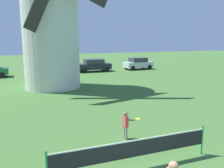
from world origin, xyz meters
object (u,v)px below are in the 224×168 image
(parked_car_silver, at_px, (138,63))
(windmill, at_px, (50,14))
(parked_car_black, at_px, (94,65))
(tennis_net, at_px, (134,149))
(player_far, at_px, (126,124))
(parked_car_cream, at_px, (47,67))

(parked_car_silver, bearing_deg, windmill, -146.31)
(windmill, distance_m, parked_car_black, 11.59)
(parked_car_black, relative_size, parked_car_silver, 1.03)
(parked_car_black, bearing_deg, windmill, -126.68)
(tennis_net, relative_size, player_far, 4.65)
(windmill, xyz_separation_m, parked_car_silver, (12.40, 8.27, -5.35))
(parked_car_silver, bearing_deg, parked_car_cream, 178.66)
(windmill, xyz_separation_m, parked_car_cream, (0.36, 8.55, -5.35))
(windmill, xyz_separation_m, player_far, (1.40, -12.15, -5.48))
(parked_car_cream, xyz_separation_m, parked_car_black, (5.78, -0.31, 0.00))
(player_far, bearing_deg, parked_car_cream, 92.88)
(windmill, relative_size, parked_car_cream, 3.28)
(windmill, relative_size, player_far, 10.70)
(player_far, xyz_separation_m, parked_car_silver, (11.00, 20.42, 0.13))
(tennis_net, height_order, parked_car_cream, parked_car_cream)
(parked_car_cream, bearing_deg, tennis_net, -89.19)
(windmill, distance_m, tennis_net, 15.41)
(windmill, xyz_separation_m, parked_car_black, (6.14, 8.24, -5.35))
(parked_car_silver, bearing_deg, player_far, -118.31)
(windmill, height_order, parked_car_black, windmill)
(player_far, height_order, parked_car_black, parked_car_black)
(parked_car_cream, distance_m, parked_car_black, 5.79)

